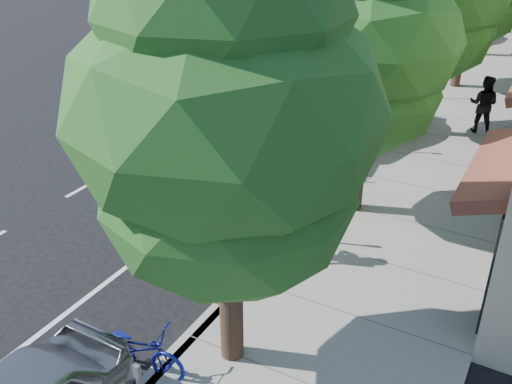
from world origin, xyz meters
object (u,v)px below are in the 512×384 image
Objects in this scene: street_tree_1 at (368,44)px; cyclist at (283,224)px; street_tree_0 at (226,118)px; white_pickup at (414,42)px; silver_suv at (299,149)px; dark_suv_far at (465,28)px; bicycle at (136,348)px; pedestrian at (484,104)px; dark_sedan at (362,114)px.

street_tree_1 reaches higher than cyclist.
street_tree_1 is at bearing -26.45° from cyclist.
street_tree_0 is 22.88m from white_pickup.
street_tree_0 is at bearing -90.42° from white_pickup.
silver_suv is 1.12× the size of dark_suv_far.
bicycle is at bearing -88.11° from silver_suv.
white_pickup is at bearing 88.00° from silver_suv.
cyclist is at bearing -91.07° from white_pickup.
street_tree_0 is at bearing 84.06° from pedestrian.
dark_sedan is (-1.62, 5.00, -3.50)m from street_tree_1.
silver_suv is at bearing 7.78° from cyclist.
pedestrian is at bearing 81.99° from street_tree_0.
cyclist is 0.36× the size of dark_sedan.
cyclist is 7.81m from dark_sedan.
street_tree_0 is 8.71m from silver_suv.
dark_suv_far is (-0.10, 27.85, 0.29)m from bicycle.
white_pickup is 10.49m from pedestrian.
white_pickup is (-2.96, 16.37, -3.58)m from street_tree_1.
silver_suv is at bearing -96.48° from dark_sedan.
pedestrian is at bearing -17.86° from bicycle.
dark_suv_far is (0.22, 15.85, -0.03)m from dark_sedan.
cyclist reaches higher than dark_suv_far.
street_tree_1 is 3.67× the size of bicycle.
silver_suv is at bearing 55.56° from pedestrian.
dark_suv_far is at bearing -5.07° from bicycle.
silver_suv is at bearing 146.59° from street_tree_1.
silver_suv is (-2.27, 7.50, -3.80)m from street_tree_0.
silver_suv is at bearing 1.27° from bicycle.
street_tree_0 reaches higher than dark_sedan.
street_tree_0 reaches higher than pedestrian.
street_tree_0 reaches higher than white_pickup.
street_tree_0 is 11.72m from dark_sedan.
dark_sedan is at bearing -3.73° from bicycle.
dark_sedan is (-0.97, 7.75, -0.08)m from cyclist.
pedestrian reaches higher than dark_suv_far.
pedestrian is (3.46, 2.05, 0.30)m from dark_sedan.
dark_sedan is (0.65, 3.50, 0.10)m from silver_suv.
dark_suv_far is at bearing 93.84° from street_tree_1.
white_pickup is at bearing 97.54° from street_tree_0.
street_tree_1 is 1.50× the size of dark_suv_far.
pedestrian is (1.84, 13.05, -3.41)m from street_tree_0.
street_tree_0 reaches higher than silver_suv.
dark_sedan is 15.86m from dark_suv_far.
pedestrian is (1.84, 7.05, -3.20)m from street_tree_1.
silver_suv is 1.02× the size of white_pickup.
street_tree_1 is 7.96m from pedestrian.
pedestrian is (2.49, 9.80, 0.22)m from cyclist.
pedestrian reaches higher than silver_suv.
cyclist is at bearing 101.31° from street_tree_0.
dark_suv_far reaches higher than bicycle.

